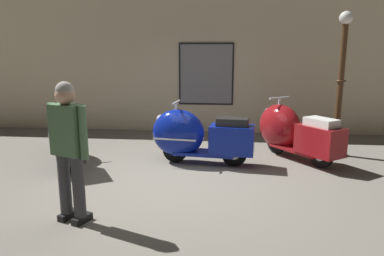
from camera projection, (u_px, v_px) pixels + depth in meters
name	position (u px, v px, depth m)	size (l,w,h in m)	color
ground_plane	(173.00, 182.00, 5.59)	(60.00, 60.00, 0.00)	slate
showroom_back_wall	(195.00, 65.00, 8.87)	(18.00, 0.24, 3.29)	beige
scooter_0	(65.00, 137.00, 6.52)	(1.27, 1.69, 1.03)	black
scooter_1	(194.00, 136.00, 6.42)	(1.87, 0.73, 1.12)	black
scooter_2	(291.00, 131.00, 6.78)	(1.52, 1.79, 1.12)	black
lamppost	(340.00, 86.00, 6.78)	(0.28, 0.28, 2.70)	#472D19
visitor_0	(68.00, 143.00, 4.10)	(0.53, 0.36, 1.66)	black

